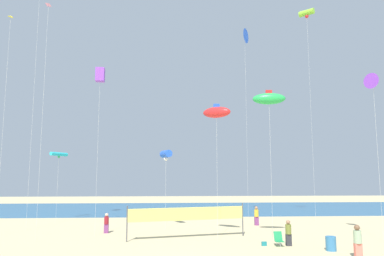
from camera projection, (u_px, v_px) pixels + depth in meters
ocean_band at (178, 209)px, 48.36m from camera, size 120.00×20.00×0.01m
beachgoer_maroon_shirt at (106, 222)px, 27.96m from camera, size 0.35×0.35×1.53m
beachgoer_olive_shirt at (288, 232)px, 22.99m from camera, size 0.37×0.37×1.61m
beachgoer_mustard_shirt at (256, 215)px, 32.31m from camera, size 0.38×0.38×1.68m
beachgoer_sage_shirt at (358, 241)px, 19.42m from camera, size 0.41×0.41×1.80m
folding_beach_chair at (279, 239)px, 22.83m from camera, size 0.52×0.65×0.89m
trash_barrel at (331, 244)px, 21.44m from camera, size 0.61×0.61×0.84m
volleyball_net at (188, 215)px, 25.63m from camera, size 8.41×2.10×2.40m
beach_handbag at (264, 244)px, 22.92m from camera, size 0.32×0.16×0.25m
kite_violet_delta at (373, 81)px, 25.65m from camera, size 1.00×1.22×11.70m
kite_green_inflatable at (269, 99)px, 24.70m from camera, size 2.33×1.08×10.31m
kite_yellow_diamond at (10, 34)px, 28.14m from camera, size 0.47×0.46×17.00m
kite_pink_diamond at (48, 19)px, 27.57m from camera, size 0.57×0.57×17.68m
kite_blue_tube at (166, 154)px, 30.63m from camera, size 1.11×1.56×6.59m
kite_blue_delta at (245, 36)px, 39.09m from camera, size 1.07×1.53×20.34m
kite_cyan_tube at (59, 154)px, 35.98m from camera, size 1.29×2.11×6.75m
kite_violet_box at (100, 75)px, 27.90m from camera, size 0.70×0.70×12.75m
kite_red_inflatable at (217, 112)px, 25.93m from camera, size 2.30×2.09×9.61m
kite_lime_tube at (307, 13)px, 37.57m from camera, size 1.56×1.47×21.66m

